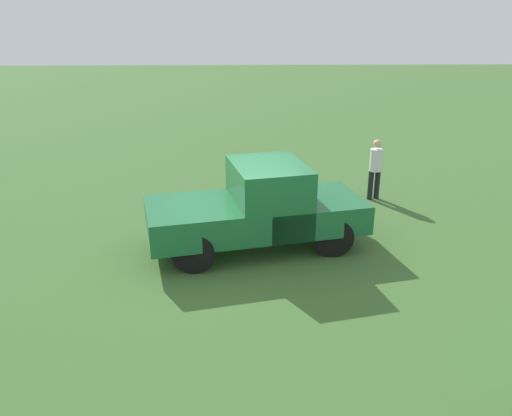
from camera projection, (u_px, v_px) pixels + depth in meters
ground_plane at (244, 250)px, 10.91m from camera, size 80.00×80.00×0.00m
pickup_truck at (261, 205)px, 10.72m from camera, size 4.78×2.79×1.83m
person_bystander at (375, 166)px, 13.57m from camera, size 0.40×0.40×1.62m
traffic_cone at (236, 178)px, 14.68m from camera, size 0.32×0.32×0.55m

